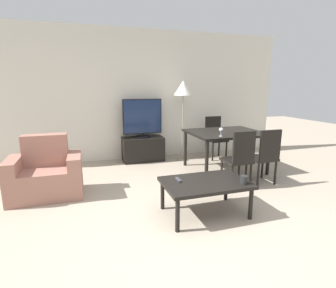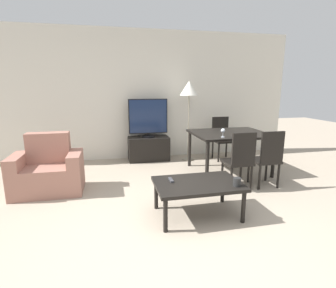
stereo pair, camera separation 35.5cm
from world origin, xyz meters
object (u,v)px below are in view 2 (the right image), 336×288
tv_stand (149,148)px  remote_primary (171,180)px  dining_table (230,137)px  floor_lamp (189,91)px  dining_chair_far (222,136)px  coffee_table (198,186)px  dining_chair_near_right (267,157)px  tv (148,118)px  cup_white_near (237,182)px  dining_chair_near (240,158)px  wine_glass_left (223,131)px  armchair (48,172)px

tv_stand → remote_primary: (-0.09, -2.44, 0.19)m
dining_table → floor_lamp: 1.30m
dining_chair_far → remote_primary: dining_chair_far is taller
tv_stand → remote_primary: tv_stand is taller
dining_chair_far → coffee_table: bearing=-119.9°
dining_chair_near_right → remote_primary: size_ratio=6.02×
tv → coffee_table: 2.63m
dining_chair_near_right → cup_white_near: bearing=-138.0°
dining_table → floor_lamp: (-0.50, 0.90, 0.79)m
dining_chair_near_right → floor_lamp: (-0.74, 1.75, 0.96)m
dining_chair_near → wine_glass_left: 0.59m
floor_lamp → remote_primary: size_ratio=11.06×
dining_chair_far → wine_glass_left: (-0.54, -1.23, 0.34)m
dining_chair_near_right → cup_white_near: (-0.94, -0.85, -0.02)m
coffee_table → wine_glass_left: wine_glass_left is taller
tv_stand → dining_table: 1.76m
dining_chair_near_right → remote_primary: bearing=-162.7°
coffee_table → dining_table: dining_table is taller
coffee_table → dining_table: 1.88m
dining_chair_near → remote_primary: dining_chair_near is taller
tv_stand → dining_chair_near: 2.23m
dining_table → cup_white_near: bearing=-112.7°
floor_lamp → coffee_table: bearing=-104.3°
tv → dining_chair_near: bearing=-60.4°
dining_table → dining_chair_near: dining_chair_near is taller
dining_chair_near_right → cup_white_near: dining_chair_near_right is taller
coffee_table → dining_chair_near: size_ratio=1.14×
dining_chair_near → floor_lamp: 2.02m
armchair → cup_white_near: bearing=-31.0°
coffee_table → remote_primary: remote_primary is taller
dining_chair_near_right → remote_primary: (-1.65, -0.51, -0.06)m
tv → cup_white_near: (0.62, -2.78, -0.43)m
coffee_table → dining_chair_near: dining_chair_near is taller
tv_stand → dining_chair_far: bearing=-8.4°
cup_white_near → dining_chair_near: bearing=60.5°
coffee_table → cup_white_near: 0.46m
armchair → tv_stand: (1.71, 1.38, -0.06)m
coffee_table → dining_table: size_ratio=0.78×
tv_stand → coffee_table: bearing=-85.2°
dining_table → dining_chair_near: 0.90m
tv → coffee_table: tv is taller
armchair → remote_primary: 1.94m
armchair → floor_lamp: size_ratio=0.59×
dining_chair_near → dining_chair_near_right: size_ratio=1.00×
dining_table → tv: bearing=140.9°
dining_table → dining_chair_far: (0.23, 0.85, -0.16)m
tv → tv_stand: bearing=90.0°
dining_chair_near_right → floor_lamp: 2.13m
floor_lamp → remote_primary: 2.64m
dining_chair_near_right → wine_glass_left: size_ratio=6.18×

